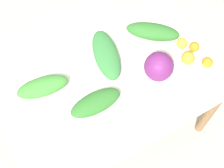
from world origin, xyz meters
TOP-DOWN VIEW (x-y plane):
  - ground_plane at (0.00, 0.00)m, footprint 8.00×8.00m
  - dining_table at (0.00, 0.00)m, footprint 1.33×0.83m
  - cabbage_purple at (0.28, -0.07)m, footprint 0.18×0.18m
  - greens_bunch_scallion at (-0.36, 0.18)m, footprint 0.32×0.18m
  - greens_bunch_kale at (-0.15, -0.07)m, footprint 0.31×0.14m
  - greens_bunch_chard at (0.07, 0.19)m, footprint 0.24×0.40m
  - greens_bunch_dandelion at (0.41, 0.19)m, footprint 0.34×0.32m
  - orange_0 at (0.58, -0.04)m, footprint 0.06×0.06m
  - orange_1 at (0.52, 0.02)m, footprint 0.07×0.07m
  - orange_2 at (0.49, -0.09)m, footprint 0.08×0.08m
  - orange_3 at (0.58, -0.17)m, footprint 0.07×0.07m

SIDE VIEW (x-z plane):
  - ground_plane at x=0.00m, z-range 0.00..0.00m
  - dining_table at x=0.00m, z-range 0.27..1.01m
  - orange_0 at x=0.58m, z-range 0.74..0.81m
  - greens_bunch_chard at x=0.07m, z-range 0.74..0.81m
  - orange_3 at x=0.58m, z-range 0.74..0.81m
  - orange_1 at x=0.52m, z-range 0.74..0.81m
  - greens_bunch_kale at x=-0.15m, z-range 0.74..0.82m
  - greens_bunch_scallion at x=-0.36m, z-range 0.74..0.82m
  - orange_2 at x=0.49m, z-range 0.74..0.83m
  - greens_bunch_dandelion at x=0.41m, z-range 0.74..0.83m
  - cabbage_purple at x=0.28m, z-range 0.74..0.92m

